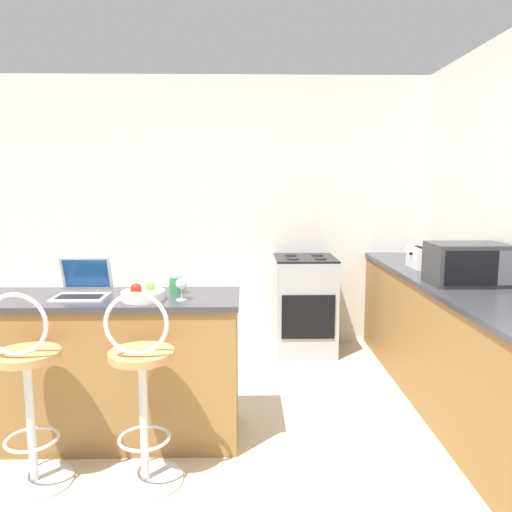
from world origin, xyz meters
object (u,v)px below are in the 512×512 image
Objects in this scene: bar_stool_near at (27,394)px; wine_glass_short at (181,285)px; stove_range at (305,304)px; fruit_bowl at (143,294)px; bar_stool_far at (142,393)px; mug_green at (177,285)px; laptop at (83,286)px; mug_blue at (421,251)px; mug_white at (414,254)px; toaster at (426,258)px; microwave at (467,264)px.

bar_stool_near is 0.98m from wine_glass_short.
stove_range is 3.60× the size of fruit_bowl.
mug_green is at bearing 79.84° from bar_stool_far.
fruit_bowl is at bearing -17.41° from laptop.
bar_stool_far is at bearing -135.28° from mug_blue.
mug_white is at bearing -9.51° from stove_range.
toaster is at bearing -33.74° from stove_range.
microwave is 3.71× the size of wine_glass_short.
wine_glass_short is at bearing -140.60° from mug_white.
laptop is 0.63m from wine_glass_short.
stove_range is at bearing 55.86° from fruit_bowl.
bar_stool_near is at bearing -142.04° from mug_blue.
wine_glass_short is 2.70m from mug_blue.
toaster reaches higher than mug_blue.
bar_stool_near is at bearing -149.86° from toaster.
laptop is 3.12m from mug_blue.
laptop reaches higher than mug_green.
bar_stool_near is 3.04m from toaster.
microwave reaches higher than mug_white.
mug_green is at bearing -145.12° from mug_white.
mug_blue is (2.09, 1.58, -0.01)m from mug_green.
microwave is (2.03, 0.82, 0.54)m from bar_stool_far.
mug_green is at bearing 40.54° from bar_stool_near.
toaster is at bearing 92.41° from microwave.
mug_green is (-0.06, 0.20, -0.04)m from wine_glass_short.
bar_stool_far is 8.02× the size of wine_glass_short.
bar_stool_far is at bearing -136.42° from mug_white.
stove_range is 6.91× the size of wine_glass_short.
fruit_bowl is (-0.23, 0.01, -0.06)m from wine_glass_short.
wine_glass_short is 0.24m from fruit_bowl.
stove_range is 8.84× the size of mug_green.
fruit_bowl is (-0.07, 0.41, 0.43)m from bar_stool_far.
bar_stool_far is 10.25× the size of mug_green.
stove_range is at bearing -176.92° from mug_blue.
bar_stool_far is at bearing -112.08° from wine_glass_short.
laptop reaches higher than bar_stool_far.
mug_white is at bearing 36.46° from bar_stool_near.
stove_range is at bearing 146.26° from toaster.
laptop is (0.14, 0.53, 0.46)m from bar_stool_near.
bar_stool_near is at bearing -152.01° from wine_glass_short.
laptop is at bearing -173.15° from microwave.
bar_stool_near is 1.16× the size of stove_range.
wine_glass_short reaches higher than fruit_bowl.
bar_stool_near is 2.80m from microwave.
microwave is at bearing 6.85° from laptop.
mug_blue is (2.26, 1.77, 0.01)m from fruit_bowl.
stove_range is at bearing 61.52° from wine_glass_short.
bar_stool_far is 2.16× the size of microwave.
bar_stool_far reaches higher than fruit_bowl.
laptop is 2.95× the size of mug_blue.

